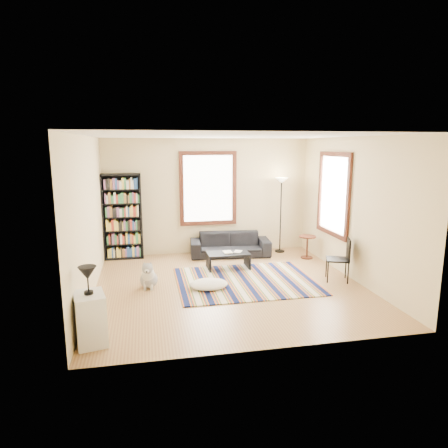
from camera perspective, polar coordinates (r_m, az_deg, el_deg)
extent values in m
cube|color=#A6824C|center=(7.75, 0.73, -9.08)|extent=(5.00, 5.00, 0.10)
cube|color=white|center=(7.28, 0.79, 12.88)|extent=(5.00, 5.00, 0.10)
cube|color=beige|center=(9.86, -2.34, 3.98)|extent=(5.00, 0.10, 2.80)
cube|color=beige|center=(4.97, 6.93, -3.30)|extent=(5.00, 0.10, 2.80)
cube|color=beige|center=(7.29, -19.24, 0.80)|extent=(0.10, 5.00, 2.80)
cube|color=beige|center=(8.29, 18.28, 2.05)|extent=(0.10, 5.00, 2.80)
cube|color=white|center=(9.76, -2.28, 5.09)|extent=(1.20, 0.06, 1.60)
cube|color=white|center=(8.92, 15.40, 4.12)|extent=(0.06, 1.20, 1.60)
cube|color=#0C143D|center=(7.95, 3.07, -8.12)|extent=(2.67, 2.14, 0.02)
imported|color=black|center=(9.67, 0.88, -2.93)|extent=(1.96, 0.92, 0.56)
cube|color=black|center=(9.59, -14.30, 1.02)|extent=(0.90, 0.30, 2.00)
cube|color=black|center=(8.67, 0.60, -5.27)|extent=(0.91, 0.53, 0.36)
imported|color=beige|center=(8.60, -0.05, -4.08)|extent=(0.25, 0.19, 0.02)
imported|color=beige|center=(8.69, 1.50, -3.93)|extent=(0.23, 0.26, 0.02)
ellipsoid|color=white|center=(7.52, -2.19, -8.60)|extent=(0.73, 0.55, 0.18)
cylinder|color=#421F10|center=(9.65, 11.79, -3.25)|extent=(0.41, 0.41, 0.54)
cube|color=black|center=(8.18, 15.91, -4.90)|extent=(0.53, 0.52, 0.86)
cube|color=silver|center=(5.78, -18.53, -12.71)|extent=(0.48, 0.57, 0.70)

